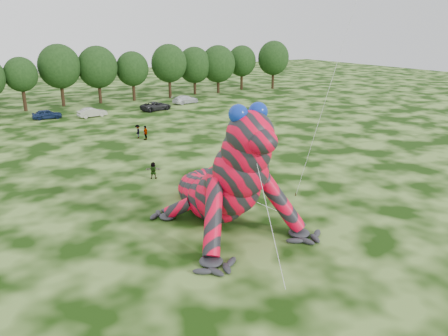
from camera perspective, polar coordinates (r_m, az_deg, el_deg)
The scene contains 19 objects.
ground at distance 25.96m, azimuth -6.69°, elevation -13.06°, with size 240.00×240.00×0.00m, color #16330A.
inflatable_gecko at distance 30.62m, azimuth -1.66°, elevation 1.31°, with size 15.27×18.13×9.06m, color red, non-canonical shape.
flying_kite at distance 34.65m, azimuth 16.85°, elevation 19.99°, with size 3.85×2.81×16.92m.
tree_9 at distance 78.77m, azimuth -24.86°, elevation 9.90°, with size 5.27×4.74×8.68m, color black, non-canonical shape.
tree_10 at distance 80.94m, azimuth -20.59°, elevation 11.24°, with size 7.09×6.38×10.50m, color black, non-canonical shape.
tree_11 at distance 82.15m, azimuth -16.10°, elevation 11.61°, with size 7.01×6.31×10.07m, color black, non-canonical shape.
tree_12 at distance 83.74m, azimuth -11.82°, elevation 11.66°, with size 5.99×5.39×8.97m, color black, non-canonical shape.
tree_13 at distance 85.88m, azimuth -7.16°, elevation 12.44°, with size 6.83×6.15×10.13m, color black, non-canonical shape.
tree_14 at distance 90.17m, azimuth -3.87°, elevation 12.57°, with size 6.82×6.14×9.40m, color black, non-canonical shape.
tree_15 at distance 91.84m, azimuth -0.77°, elevation 12.78°, with size 7.17×6.45×9.63m, color black, non-canonical shape.
tree_16 at distance 96.97m, azimuth 2.33°, elevation 12.97°, with size 6.26×5.63×9.37m, color black, non-canonical shape.
tree_17 at distance 98.61m, azimuth 6.45°, elevation 13.23°, with size 6.98×6.28×10.30m, color black, non-canonical shape.
car_4 at distance 71.04m, azimuth -22.13°, elevation 6.54°, with size 1.71×4.24×1.45m, color #16264C.
car_5 at distance 70.26m, azimuth -16.85°, elevation 6.97°, with size 1.51×4.33×1.43m, color #BBB6AB.
car_6 at distance 73.59m, azimuth -8.86°, elevation 8.01°, with size 2.41×5.23×1.45m, color #242527.
car_7 at distance 79.57m, azimuth -5.05°, elevation 8.91°, with size 2.05×5.03×1.46m, color white.
spectator_3 at distance 54.38m, azimuth -10.21°, elevation 4.55°, with size 1.04×0.43×1.77m, color gray.
spectator_5 at distance 40.38m, azimuth -9.22°, elevation -0.30°, with size 1.45×0.46×1.57m, color gray.
spectator_2 at distance 55.36m, azimuth -11.21°, elevation 4.70°, with size 1.10×0.63×1.70m, color gray.
Camera 1 is at (-9.26, -20.21, 13.39)m, focal length 35.00 mm.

